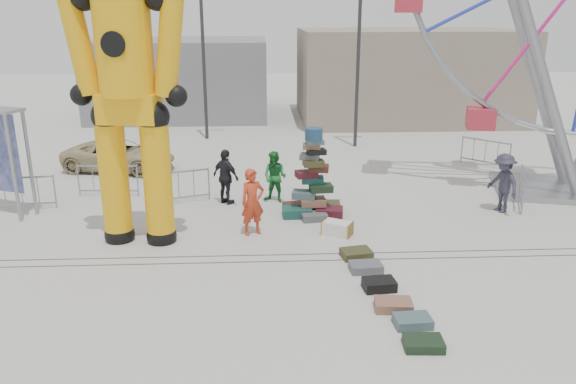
{
  "coord_description": "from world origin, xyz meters",
  "views": [
    {
      "loc": [
        -1.37,
        -12.24,
        5.99
      ],
      "look_at": [
        -0.65,
        2.27,
        1.29
      ],
      "focal_mm": 35.0,
      "sensor_mm": 36.0,
      "label": 1
    }
  ],
  "objects_px": {
    "lamp_post_left": "(205,45)",
    "pedestrian_green": "(275,177)",
    "barricade_wheel_front": "(522,188)",
    "lamp_post_right": "(361,47)",
    "barricade_dummy_a": "(22,193)",
    "barricade_dummy_c": "(179,187)",
    "crash_test_dummy": "(128,86)",
    "barricade_dummy_b": "(108,180)",
    "barricade_wheel_back": "(485,153)",
    "pedestrian_red": "(253,202)",
    "pedestrian_grey": "(503,183)",
    "suitcase_tower": "(312,190)",
    "steamer_trunk": "(337,228)",
    "parked_suv": "(119,155)",
    "pedestrian_black": "(226,177)"
  },
  "relations": [
    {
      "from": "lamp_post_left",
      "to": "barricade_dummy_b",
      "type": "distance_m",
      "value": 10.04
    },
    {
      "from": "barricade_dummy_c",
      "to": "pedestrian_green",
      "type": "xyz_separation_m",
      "value": [
        3.13,
        0.0,
        0.29
      ]
    },
    {
      "from": "parked_suv",
      "to": "barricade_dummy_b",
      "type": "bearing_deg",
      "value": -161.36
    },
    {
      "from": "barricade_dummy_c",
      "to": "barricade_wheel_front",
      "type": "height_order",
      "value": "same"
    },
    {
      "from": "suitcase_tower",
      "to": "barricade_dummy_b",
      "type": "height_order",
      "value": "suitcase_tower"
    },
    {
      "from": "suitcase_tower",
      "to": "barricade_wheel_front",
      "type": "height_order",
      "value": "suitcase_tower"
    },
    {
      "from": "crash_test_dummy",
      "to": "steamer_trunk",
      "type": "xyz_separation_m",
      "value": [
        5.42,
        0.17,
        -4.0
      ]
    },
    {
      "from": "suitcase_tower",
      "to": "lamp_post_left",
      "type": "bearing_deg",
      "value": 110.9
    },
    {
      "from": "barricade_dummy_a",
      "to": "pedestrian_black",
      "type": "xyz_separation_m",
      "value": [
        6.39,
        0.25,
        0.35
      ]
    },
    {
      "from": "lamp_post_right",
      "to": "barricade_dummy_a",
      "type": "xyz_separation_m",
      "value": [
        -11.99,
        -8.12,
        -3.93
      ]
    },
    {
      "from": "barricade_dummy_a",
      "to": "parked_suv",
      "type": "relative_size",
      "value": 0.47
    },
    {
      "from": "steamer_trunk",
      "to": "pedestrian_green",
      "type": "bearing_deg",
      "value": 148.15
    },
    {
      "from": "lamp_post_right",
      "to": "pedestrian_black",
      "type": "bearing_deg",
      "value": -125.41
    },
    {
      "from": "steamer_trunk",
      "to": "barricade_dummy_c",
      "type": "distance_m",
      "value": 5.63
    },
    {
      "from": "barricade_dummy_b",
      "to": "pedestrian_black",
      "type": "height_order",
      "value": "pedestrian_black"
    },
    {
      "from": "barricade_wheel_front",
      "to": "lamp_post_right",
      "type": "bearing_deg",
      "value": 46.91
    },
    {
      "from": "barricade_dummy_c",
      "to": "barricade_wheel_back",
      "type": "bearing_deg",
      "value": -0.45
    },
    {
      "from": "lamp_post_left",
      "to": "crash_test_dummy",
      "type": "height_order",
      "value": "lamp_post_left"
    },
    {
      "from": "barricade_wheel_back",
      "to": "pedestrian_green",
      "type": "relative_size",
      "value": 1.19
    },
    {
      "from": "barricade_dummy_c",
      "to": "parked_suv",
      "type": "bearing_deg",
      "value": 105.28
    },
    {
      "from": "suitcase_tower",
      "to": "pedestrian_red",
      "type": "xyz_separation_m",
      "value": [
        -1.81,
        -1.55,
        0.19
      ]
    },
    {
      "from": "steamer_trunk",
      "to": "pedestrian_black",
      "type": "relative_size",
      "value": 0.45
    },
    {
      "from": "lamp_post_left",
      "to": "crash_test_dummy",
      "type": "distance_m",
      "value": 12.89
    },
    {
      "from": "barricade_dummy_a",
      "to": "pedestrian_grey",
      "type": "bearing_deg",
      "value": -8.95
    },
    {
      "from": "lamp_post_right",
      "to": "barricade_wheel_front",
      "type": "xyz_separation_m",
      "value": [
        3.91,
        -8.44,
        -3.93
      ]
    },
    {
      "from": "barricade_wheel_back",
      "to": "suitcase_tower",
      "type": "bearing_deg",
      "value": -99.59
    },
    {
      "from": "barricade_wheel_front",
      "to": "pedestrian_red",
      "type": "distance_m",
      "value": 8.88
    },
    {
      "from": "barricade_wheel_front",
      "to": "lamp_post_left",
      "type": "bearing_deg",
      "value": 68.31
    },
    {
      "from": "pedestrian_red",
      "to": "parked_suv",
      "type": "distance_m",
      "value": 8.72
    },
    {
      "from": "lamp_post_left",
      "to": "lamp_post_right",
      "type": "bearing_deg",
      "value": -15.95
    },
    {
      "from": "lamp_post_right",
      "to": "pedestrian_red",
      "type": "xyz_separation_m",
      "value": [
        -4.71,
        -10.52,
        -3.54
      ]
    },
    {
      "from": "barricade_wheel_front",
      "to": "pedestrian_green",
      "type": "relative_size",
      "value": 1.19
    },
    {
      "from": "pedestrian_red",
      "to": "barricade_dummy_c",
      "type": "bearing_deg",
      "value": 107.23
    },
    {
      "from": "crash_test_dummy",
      "to": "barricade_wheel_back",
      "type": "height_order",
      "value": "crash_test_dummy"
    },
    {
      "from": "lamp_post_left",
      "to": "pedestrian_green",
      "type": "height_order",
      "value": "lamp_post_left"
    },
    {
      "from": "crash_test_dummy",
      "to": "barricade_dummy_b",
      "type": "relative_size",
      "value": 3.98
    },
    {
      "from": "barricade_dummy_c",
      "to": "suitcase_tower",
      "type": "bearing_deg",
      "value": -35.55
    },
    {
      "from": "barricade_dummy_a",
      "to": "barricade_dummy_c",
      "type": "relative_size",
      "value": 1.0
    },
    {
      "from": "barricade_dummy_b",
      "to": "barricade_wheel_front",
      "type": "xyz_separation_m",
      "value": [
        13.54,
        -1.59,
        0.0
      ]
    },
    {
      "from": "pedestrian_grey",
      "to": "lamp_post_right",
      "type": "bearing_deg",
      "value": 179.94
    },
    {
      "from": "lamp_post_right",
      "to": "steamer_trunk",
      "type": "relative_size",
      "value": 9.86
    },
    {
      "from": "lamp_post_right",
      "to": "lamp_post_left",
      "type": "bearing_deg",
      "value": 164.05
    },
    {
      "from": "crash_test_dummy",
      "to": "pedestrian_grey",
      "type": "bearing_deg",
      "value": 17.33
    },
    {
      "from": "lamp_post_left",
      "to": "barricade_dummy_b",
      "type": "relative_size",
      "value": 4.0
    },
    {
      "from": "barricade_wheel_back",
      "to": "parked_suv",
      "type": "bearing_deg",
      "value": -135.17
    },
    {
      "from": "barricade_dummy_b",
      "to": "parked_suv",
      "type": "distance_m",
      "value": 3.27
    },
    {
      "from": "barricade_dummy_a",
      "to": "pedestrian_red",
      "type": "bearing_deg",
      "value": -23.69
    },
    {
      "from": "lamp_post_left",
      "to": "suitcase_tower",
      "type": "bearing_deg",
      "value": -69.51
    },
    {
      "from": "suitcase_tower",
      "to": "barricade_dummy_c",
      "type": "bearing_deg",
      "value": 164.3
    },
    {
      "from": "lamp_post_right",
      "to": "barricade_dummy_c",
      "type": "xyz_separation_m",
      "value": [
        -7.14,
        -7.75,
        -3.93
      ]
    }
  ]
}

